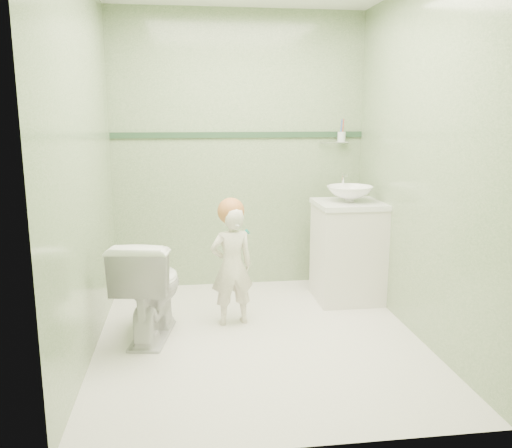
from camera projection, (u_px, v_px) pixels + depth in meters
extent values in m
plane|color=silver|center=(259.00, 338.00, 3.68)|extent=(2.50, 2.50, 0.00)
cube|color=gray|center=(239.00, 152.00, 4.65)|extent=(2.20, 0.04, 2.40)
cube|color=gray|center=(300.00, 193.00, 2.23)|extent=(2.20, 0.04, 2.40)
cube|color=gray|center=(84.00, 168.00, 3.30)|extent=(0.04, 2.50, 2.40)
cube|color=gray|center=(420.00, 163.00, 3.58)|extent=(0.04, 2.50, 2.40)
cube|color=#27462D|center=(239.00, 135.00, 4.61)|extent=(2.20, 0.02, 0.05)
cube|color=silver|center=(348.00, 253.00, 4.39)|extent=(0.52, 0.50, 0.80)
cube|color=white|center=(349.00, 204.00, 4.31)|extent=(0.54, 0.52, 0.04)
imported|color=white|center=(350.00, 194.00, 4.29)|extent=(0.37, 0.37, 0.13)
cylinder|color=silver|center=(343.00, 184.00, 4.48)|extent=(0.03, 0.03, 0.18)
cylinder|color=silver|center=(345.00, 175.00, 4.41)|extent=(0.02, 0.12, 0.02)
cylinder|color=silver|center=(334.00, 143.00, 4.70)|extent=(0.26, 0.02, 0.02)
cylinder|color=silver|center=(341.00, 137.00, 4.68)|extent=(0.07, 0.07, 0.09)
cylinder|color=#D3483F|center=(343.00, 129.00, 4.67)|extent=(0.01, 0.01, 0.17)
cylinder|color=#3653B9|center=(341.00, 129.00, 4.65)|extent=(0.01, 0.01, 0.17)
imported|color=white|center=(150.00, 287.00, 3.65)|extent=(0.52, 0.76, 0.71)
imported|color=beige|center=(232.00, 266.00, 3.87)|extent=(0.36, 0.27, 0.88)
sphere|color=#B46C37|center=(231.00, 211.00, 3.81)|extent=(0.20, 0.20, 0.20)
cylinder|color=#0F918D|center=(248.00, 232.00, 3.71)|extent=(0.05, 0.14, 0.06)
cube|color=white|center=(237.00, 225.00, 3.73)|extent=(0.03, 0.03, 0.02)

